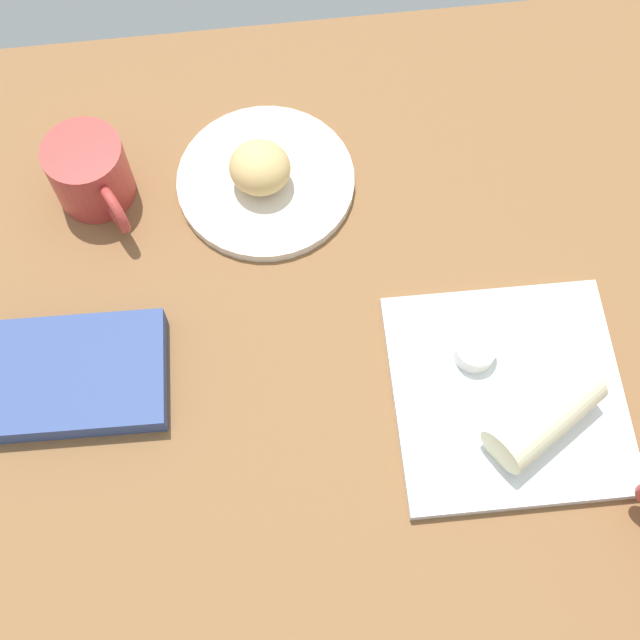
{
  "coord_description": "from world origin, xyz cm",
  "views": [
    {
      "loc": [
        6.06,
        40.93,
        96.08
      ],
      "look_at": [
        1.38,
        1.65,
        7.0
      ],
      "focal_mm": 48.33,
      "sensor_mm": 36.0,
      "label": 1
    }
  ],
  "objects_px": {
    "round_plate": "(266,181)",
    "book_stack": "(78,375)",
    "breakfast_wrap": "(544,415)",
    "sauce_cup": "(475,350)",
    "second_mug": "(91,173)",
    "square_plate": "(507,394)",
    "scone_pastry": "(260,168)"
  },
  "relations": [
    {
      "from": "round_plate",
      "to": "book_stack",
      "type": "bearing_deg",
      "value": 45.3
    },
    {
      "from": "breakfast_wrap",
      "to": "sauce_cup",
      "type": "bearing_deg",
      "value": 179.54
    },
    {
      "from": "round_plate",
      "to": "sauce_cup",
      "type": "bearing_deg",
      "value": 128.72
    },
    {
      "from": "breakfast_wrap",
      "to": "second_mug",
      "type": "relative_size",
      "value": 0.98
    },
    {
      "from": "square_plate",
      "to": "second_mug",
      "type": "relative_size",
      "value": 1.88
    },
    {
      "from": "scone_pastry",
      "to": "breakfast_wrap",
      "type": "bearing_deg",
      "value": 128.21
    },
    {
      "from": "book_stack",
      "to": "second_mug",
      "type": "distance_m",
      "value": 0.25
    },
    {
      "from": "scone_pastry",
      "to": "breakfast_wrap",
      "type": "relative_size",
      "value": 0.57
    },
    {
      "from": "square_plate",
      "to": "sauce_cup",
      "type": "distance_m",
      "value": 0.06
    },
    {
      "from": "round_plate",
      "to": "breakfast_wrap",
      "type": "relative_size",
      "value": 1.68
    },
    {
      "from": "book_stack",
      "to": "second_mug",
      "type": "xyz_separation_m",
      "value": [
        -0.02,
        -0.25,
        0.03
      ]
    },
    {
      "from": "square_plate",
      "to": "book_stack",
      "type": "height_order",
      "value": "book_stack"
    },
    {
      "from": "book_stack",
      "to": "second_mug",
      "type": "height_order",
      "value": "second_mug"
    },
    {
      "from": "round_plate",
      "to": "book_stack",
      "type": "height_order",
      "value": "book_stack"
    },
    {
      "from": "round_plate",
      "to": "second_mug",
      "type": "bearing_deg",
      "value": -2.98
    },
    {
      "from": "square_plate",
      "to": "book_stack",
      "type": "distance_m",
      "value": 0.48
    },
    {
      "from": "scone_pastry",
      "to": "sauce_cup",
      "type": "height_order",
      "value": "scone_pastry"
    },
    {
      "from": "scone_pastry",
      "to": "breakfast_wrap",
      "type": "height_order",
      "value": "scone_pastry"
    },
    {
      "from": "sauce_cup",
      "to": "breakfast_wrap",
      "type": "relative_size",
      "value": 0.36
    },
    {
      "from": "square_plate",
      "to": "round_plate",
      "type": "bearing_deg",
      "value": -52.21
    },
    {
      "from": "square_plate",
      "to": "second_mug",
      "type": "distance_m",
      "value": 0.56
    },
    {
      "from": "second_mug",
      "to": "breakfast_wrap",
      "type": "bearing_deg",
      "value": 142.73
    },
    {
      "from": "round_plate",
      "to": "second_mug",
      "type": "xyz_separation_m",
      "value": [
        0.21,
        -0.01,
        0.04
      ]
    },
    {
      "from": "scone_pastry",
      "to": "book_stack",
      "type": "relative_size",
      "value": 0.37
    },
    {
      "from": "round_plate",
      "to": "sauce_cup",
      "type": "distance_m",
      "value": 0.34
    },
    {
      "from": "square_plate",
      "to": "scone_pastry",
      "type": "bearing_deg",
      "value": -51.11
    },
    {
      "from": "square_plate",
      "to": "book_stack",
      "type": "xyz_separation_m",
      "value": [
        0.48,
        -0.08,
        0.01
      ]
    },
    {
      "from": "round_plate",
      "to": "scone_pastry",
      "type": "xyz_separation_m",
      "value": [
        0.01,
        0.01,
        0.04
      ]
    },
    {
      "from": "second_mug",
      "to": "scone_pastry",
      "type": "bearing_deg",
      "value": 175.52
    },
    {
      "from": "round_plate",
      "to": "book_stack",
      "type": "distance_m",
      "value": 0.33
    },
    {
      "from": "square_plate",
      "to": "book_stack",
      "type": "relative_size",
      "value": 1.26
    },
    {
      "from": "breakfast_wrap",
      "to": "book_stack",
      "type": "height_order",
      "value": "breakfast_wrap"
    }
  ]
}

